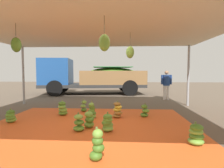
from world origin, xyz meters
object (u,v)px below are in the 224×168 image
(worker_0, at_px, (166,83))
(banana_bunch_5, at_px, (196,135))
(cargo_truck_main, at_px, (90,76))
(banana_bunch_4, at_px, (145,111))
(banana_bunch_2, at_px, (11,117))
(banana_bunch_10, at_px, (97,146))
(banana_bunch_11, at_px, (108,123))
(banana_bunch_1, at_px, (89,120))
(banana_bunch_8, at_px, (79,123))
(banana_bunch_9, at_px, (84,106))
(banana_bunch_6, at_px, (92,111))
(banana_bunch_7, at_px, (117,110))
(banana_bunch_0, at_px, (63,109))

(worker_0, bearing_deg, banana_bunch_5, -97.69)
(cargo_truck_main, bearing_deg, worker_0, -27.17)
(banana_bunch_4, bearing_deg, banana_bunch_2, -167.10)
(banana_bunch_10, relative_size, cargo_truck_main, 0.08)
(banana_bunch_11, bearing_deg, banana_bunch_5, -20.61)
(banana_bunch_1, bearing_deg, cargo_truck_main, 100.27)
(banana_bunch_8, height_order, banana_bunch_9, banana_bunch_8)
(banana_bunch_5, height_order, banana_bunch_8, banana_bunch_8)
(banana_bunch_6, relative_size, banana_bunch_10, 0.97)
(banana_bunch_5, distance_m, banana_bunch_6, 3.20)
(banana_bunch_7, bearing_deg, banana_bunch_6, -169.28)
(banana_bunch_6, xyz_separation_m, banana_bunch_10, (0.56, -2.78, 0.01))
(banana_bunch_9, relative_size, worker_0, 0.30)
(banana_bunch_9, bearing_deg, banana_bunch_0, -133.37)
(banana_bunch_5, bearing_deg, banana_bunch_10, -157.47)
(banana_bunch_0, relative_size, cargo_truck_main, 0.07)
(banana_bunch_0, xyz_separation_m, banana_bunch_1, (1.19, -1.35, -0.02))
(banana_bunch_5, xyz_separation_m, worker_0, (0.85, 6.27, 0.72))
(banana_bunch_1, distance_m, banana_bunch_5, 2.61)
(banana_bunch_11, relative_size, worker_0, 0.31)
(banana_bunch_1, bearing_deg, banana_bunch_10, -75.15)
(banana_bunch_2, relative_size, cargo_truck_main, 0.06)
(banana_bunch_0, bearing_deg, banana_bunch_4, -0.98)
(banana_bunch_8, bearing_deg, worker_0, 57.90)
(banana_bunch_1, bearing_deg, banana_bunch_7, 57.76)
(banana_bunch_8, bearing_deg, banana_bunch_5, -15.08)
(banana_bunch_0, height_order, banana_bunch_1, banana_bunch_0)
(banana_bunch_4, height_order, banana_bunch_7, banana_bunch_7)
(banana_bunch_5, xyz_separation_m, banana_bunch_8, (-2.64, 0.71, -0.01))
(cargo_truck_main, bearing_deg, banana_bunch_9, -81.93)
(banana_bunch_8, xyz_separation_m, banana_bunch_11, (0.74, 0.00, 0.02))
(banana_bunch_1, relative_size, banana_bunch_2, 1.14)
(banana_bunch_5, distance_m, banana_bunch_8, 2.74)
(banana_bunch_10, xyz_separation_m, cargo_truck_main, (-1.87, 9.47, 0.96))
(banana_bunch_5, relative_size, banana_bunch_7, 0.84)
(banana_bunch_0, relative_size, banana_bunch_5, 1.11)
(banana_bunch_6, relative_size, worker_0, 0.35)
(banana_bunch_5, distance_m, banana_bunch_9, 4.23)
(banana_bunch_5, bearing_deg, worker_0, 82.31)
(banana_bunch_1, relative_size, banana_bunch_4, 1.05)
(banana_bunch_0, relative_size, banana_bunch_10, 0.92)
(banana_bunch_4, bearing_deg, banana_bunch_1, -141.51)
(worker_0, bearing_deg, banana_bunch_7, -121.55)
(banana_bunch_6, bearing_deg, banana_bunch_11, -64.21)
(banana_bunch_8, relative_size, worker_0, 0.30)
(banana_bunch_1, bearing_deg, banana_bunch_8, -129.27)
(banana_bunch_6, bearing_deg, banana_bunch_2, -165.04)
(banana_bunch_10, distance_m, banana_bunch_11, 1.52)
(cargo_truck_main, bearing_deg, banana_bunch_11, -76.48)
(banana_bunch_1, distance_m, banana_bunch_6, 1.00)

